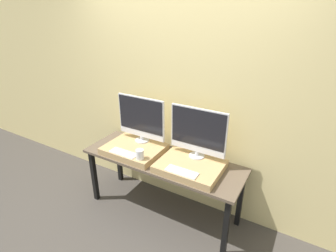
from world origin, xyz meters
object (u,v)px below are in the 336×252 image
object	(u,v)px
monitor_right	(198,132)
keyboard_right	(182,172)
keyboard_left	(124,153)
mug	(140,154)
monitor_left	(141,118)

from	to	relation	value
monitor_right	keyboard_right	world-z (taller)	monitor_right
monitor_right	keyboard_right	xyz separation A→B (m)	(0.00, -0.34, -0.27)
keyboard_left	mug	world-z (taller)	mug
monitor_left	mug	xyz separation A→B (m)	(0.21, -0.34, -0.23)
monitor_left	mug	size ratio (longest dim) A/B	5.70
keyboard_left	keyboard_right	xyz separation A→B (m)	(0.69, 0.00, 0.00)
keyboard_right	mug	bearing A→B (deg)	180.00
mug	keyboard_right	bearing A→B (deg)	0.00
mug	monitor_right	size ratio (longest dim) A/B	0.18
monitor_right	keyboard_right	bearing A→B (deg)	-90.00
monitor_left	mug	bearing A→B (deg)	-57.80
mug	keyboard_right	size ratio (longest dim) A/B	0.33
monitor_left	keyboard_left	size ratio (longest dim) A/B	1.89
monitor_left	keyboard_right	xyz separation A→B (m)	(0.69, -0.34, -0.27)
monitor_left	keyboard_right	world-z (taller)	monitor_left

